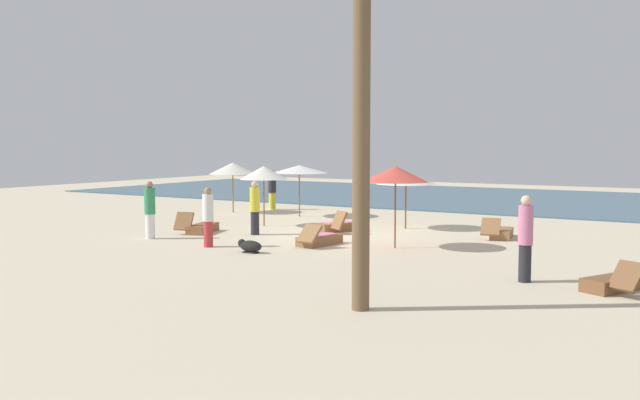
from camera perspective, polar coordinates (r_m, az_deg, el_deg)
name	(u,v)px	position (r m, az deg, el deg)	size (l,w,h in m)	color
ground_plane	(335,237)	(22.44, 1.19, -2.99)	(60.00, 60.00, 0.00)	beige
ocean_water	(498,199)	(38.03, 14.15, 0.10)	(48.00, 16.00, 0.06)	#3D6075
umbrella_0	(396,174)	(20.00, 6.11, 2.09)	(1.90, 1.90, 2.33)	brown
umbrella_1	(406,178)	(24.57, 6.94, 1.81)	(2.08, 2.08, 2.00)	brown
umbrella_2	(233,168)	(30.12, -7.05, 2.55)	(2.01, 2.01, 2.13)	olive
umbrella_3	(264,173)	(25.20, -4.56, 2.21)	(1.72, 1.72, 2.15)	brown
umbrella_4	(299,169)	(28.32, -1.68, 2.50)	(2.27, 2.27, 2.07)	brown
lounger_0	(339,226)	(23.76, 1.57, -2.12)	(1.29, 1.71, 0.75)	brown
lounger_1	(501,233)	(22.84, 14.35, -2.57)	(0.92, 1.79, 0.67)	olive
lounger_2	(616,283)	(15.59, 22.75, -6.17)	(1.27, 1.77, 0.70)	brown
lounger_3	(319,239)	(20.61, -0.11, -3.19)	(0.79, 1.76, 0.66)	olive
lounger_4	(201,228)	(23.73, -9.59, -2.22)	(1.09, 1.76, 0.72)	brown
person_0	(272,190)	(31.31, -3.88, 0.83)	(0.36, 0.36, 1.75)	yellow
person_1	(525,238)	(15.80, 16.24, -2.93)	(0.41, 0.41, 1.88)	#26262D
person_2	(208,217)	(20.45, -9.02, -1.34)	(0.44, 0.44, 1.72)	#BF3338
person_3	(255,208)	(22.94, -5.28, -0.62)	(0.33, 0.33, 1.74)	#26262D
person_4	(150,210)	(22.52, -13.56, -0.77)	(0.38, 0.38, 1.79)	white
dog	(250,246)	(19.33, -5.71, -3.71)	(0.77, 0.33, 0.36)	black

